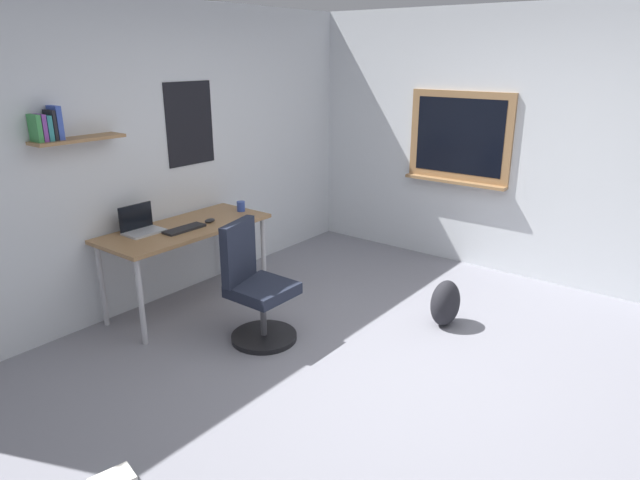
{
  "coord_description": "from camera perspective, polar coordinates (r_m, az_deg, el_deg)",
  "views": [
    {
      "loc": [
        -3.02,
        -1.67,
        2.16
      ],
      "look_at": [
        0.05,
        0.72,
        0.85
      ],
      "focal_mm": 31.29,
      "sensor_mm": 36.0,
      "label": 1
    }
  ],
  "objects": [
    {
      "name": "ground_plane",
      "position": [
        4.07,
        7.77,
        -13.61
      ],
      "size": [
        5.2,
        5.2,
        0.0
      ],
      "primitive_type": "plane",
      "color": "gray",
      "rests_on": "ground"
    },
    {
      "name": "wall_back",
      "position": [
        5.18,
        -15.89,
        8.38
      ],
      "size": [
        5.0,
        0.3,
        2.6
      ],
      "color": "silver",
      "rests_on": "ground"
    },
    {
      "name": "wall_right",
      "position": [
        5.79,
        20.64,
        8.9
      ],
      "size": [
        0.22,
        5.0,
        2.6
      ],
      "color": "silver",
      "rests_on": "ground"
    },
    {
      "name": "desk",
      "position": [
        4.94,
        -13.56,
        0.57
      ],
      "size": [
        1.47,
        0.65,
        0.75
      ],
      "color": "#997047",
      "rests_on": "ground"
    },
    {
      "name": "office_chair",
      "position": [
        4.37,
        -6.62,
        -5.16
      ],
      "size": [
        0.52,
        0.54,
        0.95
      ],
      "color": "black",
      "rests_on": "ground"
    },
    {
      "name": "laptop",
      "position": [
        4.84,
        -17.86,
        1.38
      ],
      "size": [
        0.31,
        0.21,
        0.23
      ],
      "color": "#ADAFB5",
      "rests_on": "desk"
    },
    {
      "name": "keyboard",
      "position": [
        4.81,
        -13.7,
        1.11
      ],
      "size": [
        0.37,
        0.13,
        0.02
      ],
      "primitive_type": "cube",
      "color": "black",
      "rests_on": "desk"
    },
    {
      "name": "computer_mouse",
      "position": [
        4.98,
        -11.21,
        1.96
      ],
      "size": [
        0.1,
        0.06,
        0.03
      ],
      "primitive_type": "ellipsoid",
      "color": "#262628",
      "rests_on": "desk"
    },
    {
      "name": "coffee_mug",
      "position": [
        5.28,
        -8.09,
        3.43
      ],
      "size": [
        0.08,
        0.08,
        0.09
      ],
      "primitive_type": "cylinder",
      "color": "#334CA5",
      "rests_on": "desk"
    },
    {
      "name": "backpack",
      "position": [
        4.75,
        12.69,
        -6.31
      ],
      "size": [
        0.32,
        0.22,
        0.39
      ],
      "primitive_type": "ellipsoid",
      "color": "#232328",
      "rests_on": "ground"
    }
  ]
}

